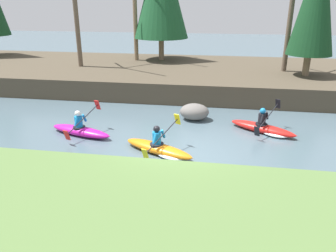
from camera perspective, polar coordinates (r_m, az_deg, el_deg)
The scene contains 9 objects.
ground_plane at distance 11.07m, azimuth 1.64°, elevation -5.59°, with size 90.00×90.00×0.00m, color #4C606B.
riverbank_far at distance 20.89m, azimuth 5.53°, elevation 8.71°, with size 44.00×9.53×1.08m.
bare_tree_upstream at distance 21.43m, azimuth -15.70°, elevation 19.67°, with size 4.24×4.19×7.75m.
bare_tree_mid_upstream at distance 23.11m, azimuth -5.65°, elevation 19.14°, with size 3.69×3.65×6.71m.
bare_tree_mid_downstream at distance 20.40m, azimuth 20.58°, elevation 17.41°, with size 3.56×3.52×6.45m.
kayaker_lead at distance 13.61m, azimuth 16.54°, elevation -0.36°, with size 2.65×1.96×1.20m.
kayaker_middle at distance 11.27m, azimuth -1.27°, elevation -3.96°, with size 2.70×1.95×1.20m.
kayaker_trailing at distance 13.25m, azimuth -14.93°, elevation -0.66°, with size 2.77×2.03×1.20m.
boulder_midstream at distance 14.51m, azimuth 4.62°, elevation 2.49°, with size 1.28×1.00×0.72m.
Camera 1 is at (1.26, -9.82, 4.95)m, focal length 35.00 mm.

